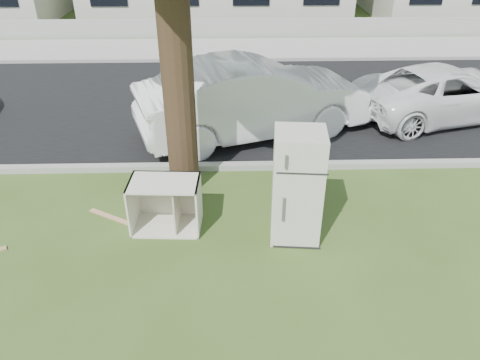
{
  "coord_description": "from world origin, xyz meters",
  "views": [
    {
      "loc": [
        0.42,
        -5.63,
        4.65
      ],
      "look_at": [
        0.59,
        0.6,
        0.86
      ],
      "focal_mm": 35.0,
      "sensor_mm": 36.0,
      "label": 1
    }
  ],
  "objects_px": {
    "cabinet": "(166,205)",
    "car_right": "(447,92)",
    "car_center": "(254,98)",
    "fridge": "(297,187)"
  },
  "relations": [
    {
      "from": "cabinet",
      "to": "car_right",
      "type": "height_order",
      "value": "car_right"
    },
    {
      "from": "car_center",
      "to": "car_right",
      "type": "distance_m",
      "value": 4.77
    },
    {
      "from": "car_center",
      "to": "car_right",
      "type": "bearing_deg",
      "value": -99.05
    },
    {
      "from": "cabinet",
      "to": "car_right",
      "type": "distance_m",
      "value": 7.65
    },
    {
      "from": "fridge",
      "to": "car_right",
      "type": "xyz_separation_m",
      "value": [
        4.24,
        4.62,
        -0.28
      ]
    },
    {
      "from": "cabinet",
      "to": "car_center",
      "type": "distance_m",
      "value": 3.88
    },
    {
      "from": "cabinet",
      "to": "car_center",
      "type": "bearing_deg",
      "value": 68.71
    },
    {
      "from": "cabinet",
      "to": "car_center",
      "type": "relative_size",
      "value": 0.21
    },
    {
      "from": "fridge",
      "to": "car_right",
      "type": "bearing_deg",
      "value": 52.76
    },
    {
      "from": "car_right",
      "to": "cabinet",
      "type": "bearing_deg",
      "value": 109.71
    }
  ]
}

